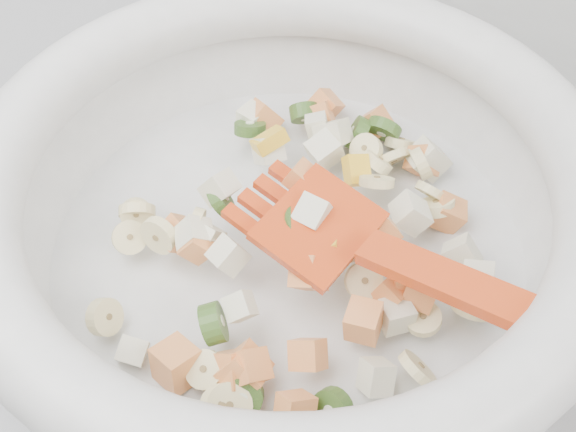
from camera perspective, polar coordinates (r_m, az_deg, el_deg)
The scene contains 1 object.
mixing_bowl at distance 0.48m, azimuth 0.08°, elevation 1.16°, with size 0.51×0.43×0.12m.
Camera 1 is at (0.05, 1.16, 1.32)m, focal length 45.00 mm.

